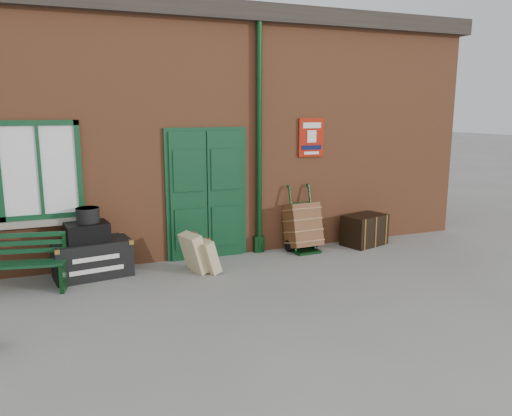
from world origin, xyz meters
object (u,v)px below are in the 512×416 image
dark_trunk (364,230)px  porter_trolley (303,226)px  houdini_trunk (92,258)px  bench (15,262)px

dark_trunk → porter_trolley: bearing=159.6°
houdini_trunk → dark_trunk: dark_trunk is taller
bench → houdini_trunk: size_ratio=1.25×
bench → houdini_trunk: (1.05, 0.28, -0.14)m
bench → houdini_trunk: bearing=25.9°
houdini_trunk → dark_trunk: size_ratio=1.41×
dark_trunk → bench: bearing=165.4°
bench → dark_trunk: 6.03m
houdini_trunk → bench: bearing=-173.5°
bench → porter_trolley: size_ratio=1.20×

